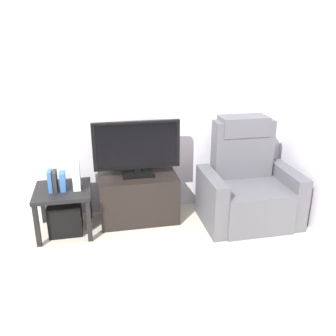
# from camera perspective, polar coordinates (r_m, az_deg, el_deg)

# --- Properties ---
(ground_plane) EXTENTS (6.40, 6.40, 0.00)m
(ground_plane) POSITION_cam_1_polar(r_m,az_deg,el_deg) (3.32, -4.93, -14.94)
(ground_plane) COLOR beige
(wall_back) EXTENTS (6.40, 0.06, 2.60)m
(wall_back) POSITION_cam_1_polar(r_m,az_deg,el_deg) (3.88, -7.59, 11.19)
(wall_back) COLOR silver
(wall_back) RESTS_ON ground
(tv_stand) EXTENTS (0.81, 0.45, 0.50)m
(tv_stand) POSITION_cam_1_polar(r_m,az_deg,el_deg) (3.93, -4.60, -4.63)
(tv_stand) COLOR black
(tv_stand) RESTS_ON ground
(television) EXTENTS (0.89, 0.20, 0.58)m
(television) POSITION_cam_1_polar(r_m,az_deg,el_deg) (3.74, -4.88, 3.20)
(television) COLOR black
(television) RESTS_ON tv_stand
(recliner_armchair) EXTENTS (0.98, 0.78, 1.08)m
(recliner_armchair) POSITION_cam_1_polar(r_m,az_deg,el_deg) (3.98, 12.21, -2.83)
(recliner_armchair) COLOR #515156
(recliner_armchair) RESTS_ON ground
(side_table) EXTENTS (0.54, 0.54, 0.47)m
(side_table) POSITION_cam_1_polar(r_m,az_deg,el_deg) (3.77, -15.99, -4.20)
(side_table) COLOR black
(side_table) RESTS_ON ground
(subwoofer_box) EXTENTS (0.32, 0.32, 0.32)m
(subwoofer_box) POSITION_cam_1_polar(r_m,az_deg,el_deg) (3.87, -15.66, -7.30)
(subwoofer_box) COLOR black
(subwoofer_box) RESTS_ON ground
(book_leftmost) EXTENTS (0.04, 0.12, 0.21)m
(book_leftmost) POSITION_cam_1_polar(r_m,az_deg,el_deg) (3.70, -17.82, -1.92)
(book_leftmost) COLOR #3366B2
(book_leftmost) RESTS_ON side_table
(book_middle) EXTENTS (0.04, 0.14, 0.20)m
(book_middle) POSITION_cam_1_polar(r_m,az_deg,el_deg) (3.69, -17.14, -1.93)
(book_middle) COLOR #262626
(book_middle) RESTS_ON side_table
(book_rightmost) EXTENTS (0.05, 0.13, 0.18)m
(book_rightmost) POSITION_cam_1_polar(r_m,az_deg,el_deg) (3.69, -16.03, -1.99)
(book_rightmost) COLOR #3366B2
(book_rightmost) RESTS_ON side_table
(game_console) EXTENTS (0.07, 0.20, 0.29)m
(game_console) POSITION_cam_1_polar(r_m,az_deg,el_deg) (3.69, -14.08, -0.87)
(game_console) COLOR white
(game_console) RESTS_ON side_table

